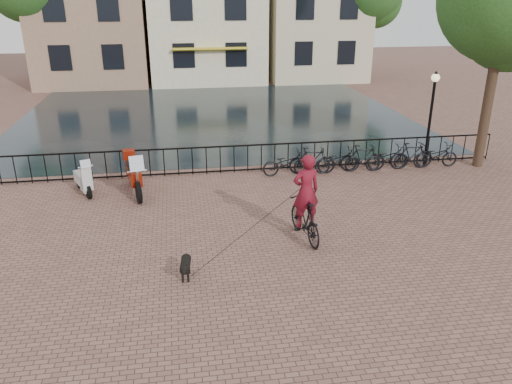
{
  "coord_description": "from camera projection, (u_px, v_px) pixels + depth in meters",
  "views": [
    {
      "loc": [
        -1.94,
        -9.08,
        6.1
      ],
      "look_at": [
        0.0,
        3.0,
        1.2
      ],
      "focal_mm": 35.0,
      "sensor_mm": 36.0,
      "label": 1
    }
  ],
  "objects": [
    {
      "name": "parked_bike_1",
      "position": [
        312.0,
        161.0,
        17.88
      ],
      "size": [
        1.71,
        0.66,
        1.0
      ],
      "primitive_type": "imported",
      "rotation": [
        0.0,
        0.0,
        1.45
      ],
      "color": "black",
      "rests_on": "ground"
    },
    {
      "name": "dog",
      "position": [
        186.0,
        267.0,
        11.38
      ],
      "size": [
        0.35,
        0.85,
        0.56
      ],
      "rotation": [
        0.0,
        0.0,
        -0.09
      ],
      "color": "black",
      "rests_on": "ground"
    },
    {
      "name": "parked_bike_3",
      "position": [
        363.0,
        158.0,
        18.16
      ],
      "size": [
        1.7,
        0.62,
        1.0
      ],
      "primitive_type": "imported",
      "rotation": [
        0.0,
        0.0,
        1.48
      ],
      "color": "black",
      "rests_on": "ground"
    },
    {
      "name": "parked_bike_5",
      "position": [
        412.0,
        156.0,
        18.44
      ],
      "size": [
        1.67,
        0.5,
        1.0
      ],
      "primitive_type": "imported",
      "rotation": [
        0.0,
        0.0,
        1.59
      ],
      "color": "black",
      "rests_on": "ground"
    },
    {
      "name": "parked_bike_6",
      "position": [
        435.0,
        156.0,
        18.6
      ],
      "size": [
        1.73,
        0.63,
        0.9
      ],
      "primitive_type": "imported",
      "rotation": [
        0.0,
        0.0,
        1.55
      ],
      "color": "black",
      "rests_on": "ground"
    },
    {
      "name": "parked_bike_4",
      "position": [
        387.0,
        158.0,
        18.32
      ],
      "size": [
        1.76,
        0.73,
        0.9
      ],
      "primitive_type": "imported",
      "rotation": [
        0.0,
        0.0,
        1.65
      ],
      "color": "black",
      "rests_on": "ground"
    },
    {
      "name": "ground",
      "position": [
        278.0,
        293.0,
        10.88
      ],
      "size": [
        100.0,
        100.0,
        0.0
      ],
      "primitive_type": "plane",
      "color": "brown",
      "rests_on": "ground"
    },
    {
      "name": "railing",
      "position": [
        234.0,
        159.0,
        18.03
      ],
      "size": [
        20.0,
        0.05,
        1.02
      ],
      "color": "black",
      "rests_on": "ground"
    },
    {
      "name": "lamp_post",
      "position": [
        432.0,
        103.0,
        18.03
      ],
      "size": [
        0.3,
        0.3,
        3.45
      ],
      "color": "black",
      "rests_on": "ground"
    },
    {
      "name": "parked_bike_0",
      "position": [
        286.0,
        163.0,
        17.76
      ],
      "size": [
        1.75,
        0.7,
        0.9
      ],
      "primitive_type": "imported",
      "rotation": [
        0.0,
        0.0,
        1.63
      ],
      "color": "black",
      "rests_on": "ground"
    },
    {
      "name": "scooter",
      "position": [
        82.0,
        174.0,
        16.08
      ],
      "size": [
        0.97,
        1.49,
        1.35
      ],
      "rotation": [
        0.0,
        0.0,
        0.42
      ],
      "color": "silver",
      "rests_on": "ground"
    },
    {
      "name": "cyclist",
      "position": [
        306.0,
        203.0,
        12.92
      ],
      "size": [
        0.93,
        2.07,
        2.74
      ],
      "rotation": [
        0.0,
        0.0,
        3.28
      ],
      "color": "black",
      "rests_on": "ground"
    },
    {
      "name": "motorcycle",
      "position": [
        133.0,
        170.0,
        16.02
      ],
      "size": [
        0.98,
        2.29,
        1.59
      ],
      "rotation": [
        0.0,
        0.0,
        0.21
      ],
      "color": "maroon",
      "rests_on": "ground"
    },
    {
      "name": "parked_bike_2",
      "position": [
        337.0,
        161.0,
        18.04
      ],
      "size": [
        1.75,
        0.7,
        0.9
      ],
      "primitive_type": "imported",
      "rotation": [
        0.0,
        0.0,
        1.63
      ],
      "color": "black",
      "rests_on": "ground"
    },
    {
      "name": "canal_water",
      "position": [
        214.0,
        115.0,
        26.74
      ],
      "size": [
        20.0,
        20.0,
        0.0
      ],
      "primitive_type": "plane",
      "color": "black",
      "rests_on": "ground"
    }
  ]
}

